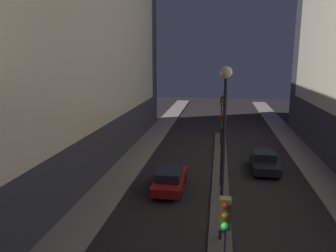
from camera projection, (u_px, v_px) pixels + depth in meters
building_left at (70, 23)px, 24.74m from camera, size 6.01×37.77×22.60m
median_strip at (220, 184)px, 22.97m from camera, size 1.16×30.91×0.13m
traffic_light_near at (224, 242)px, 9.18m from camera, size 0.32×0.42×4.91m
traffic_light_mid at (222, 135)px, 21.80m from camera, size 0.32×0.42×4.91m
traffic_light_far at (222, 110)px, 31.96m from camera, size 0.32×0.42×4.91m
street_lamp at (224, 124)px, 14.75m from camera, size 0.54×0.54×8.28m
car_left_lane at (170, 179)px, 22.03m from camera, size 1.85×4.73×1.46m
car_right_lane at (264, 162)px, 25.61m from camera, size 1.95×4.33×1.51m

